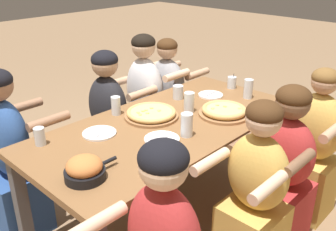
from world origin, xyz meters
The scene contains 22 objects.
ground_plane centered at (0.00, 0.00, 0.00)m, with size 18.00×18.00×0.00m, color #896B4C.
dining_table centered at (0.00, 0.00, 0.68)m, with size 1.85×0.88×0.77m.
pizza_board_main centered at (0.34, -0.19, 0.79)m, with size 0.34×0.34×0.06m.
pizza_board_second centered at (-0.02, 0.14, 0.79)m, with size 0.36×0.36×0.05m.
skillet_bowl centered at (-0.74, -0.15, 0.82)m, with size 0.29×0.20×0.12m.
empty_plate_a centered at (-0.40, 0.19, 0.77)m, with size 0.20×0.20×0.02m.
empty_plate_b centered at (-0.20, -0.14, 0.77)m, with size 0.21×0.21×0.02m.
empty_plate_c centered at (0.58, 0.10, 0.77)m, with size 0.19×0.19×0.02m.
cocktail_glass_blue centered at (0.84, 0.09, 0.81)m, with size 0.07×0.07×0.12m.
drinking_glass_a centered at (0.23, 0.02, 0.83)m, with size 0.07×0.07×0.14m.
drinking_glass_b centered at (0.36, 0.24, 0.82)m, with size 0.08×0.08×0.10m.
drinking_glass_c centered at (-0.14, 0.35, 0.82)m, with size 0.06×0.06×0.13m.
drinking_glass_d centered at (-0.06, -0.21, 0.83)m, with size 0.07×0.07×0.14m.
drinking_glass_e centered at (0.73, -0.13, 0.83)m, with size 0.07×0.07×0.14m.
drinking_glass_f centered at (-0.72, 0.32, 0.82)m, with size 0.06×0.06×0.10m.
diner_far_center centered at (0.03, 0.66, 0.52)m, with size 0.51×0.40×1.12m.
diner_near_midright centered at (0.33, -0.66, 0.50)m, with size 0.51×0.40×1.09m.
diner_near_right centered at (0.77, -0.66, 0.49)m, with size 0.51×0.40×1.10m.
diner_far_midright centered at (0.42, 0.66, 0.54)m, with size 0.51×0.40×1.18m.
diner_far_right centered at (0.69, 0.66, 0.50)m, with size 0.51×0.40×1.11m.
diner_far_left centered at (-0.76, 0.66, 0.53)m, with size 0.51×0.40×1.15m.
diner_near_center centered at (0.01, -0.66, 0.50)m, with size 0.51×0.40×1.09m.
Camera 1 is at (-1.59, -1.50, 1.78)m, focal length 40.00 mm.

